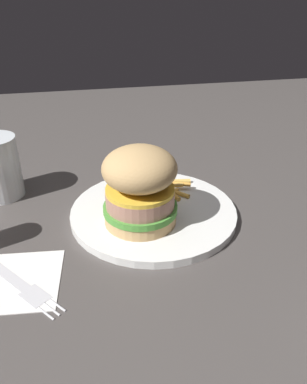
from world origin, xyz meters
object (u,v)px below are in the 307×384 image
(sandwich, at_px, (138,187))
(fries_pile, at_px, (162,187))
(napkin, at_px, (15,281))
(plate, at_px, (154,212))
(fork, at_px, (15,280))

(sandwich, bearing_deg, fries_pile, 147.82)
(sandwich, relative_size, napkin, 1.05)
(plate, bearing_deg, napkin, -60.37)
(plate, relative_size, sandwich, 2.21)
(plate, bearing_deg, sandwich, -42.76)
(plate, bearing_deg, fries_pile, 154.72)
(fries_pile, bearing_deg, plate, -25.28)
(sandwich, distance_m, napkin, 0.20)
(plate, height_order, sandwich, sandwich)
(napkin, relative_size, fork, 0.76)
(plate, relative_size, fork, 1.76)
(fries_pile, xyz_separation_m, napkin, (0.17, -0.22, -0.02))
(fries_pile, xyz_separation_m, fork, (0.17, -0.22, -0.01))
(fries_pile, relative_size, fork, 0.73)
(napkin, bearing_deg, plate, 119.63)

